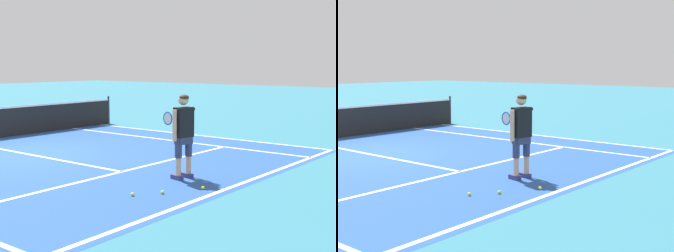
{
  "view_description": "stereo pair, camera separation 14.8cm",
  "coord_description": "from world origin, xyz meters",
  "views": [
    {
      "loc": [
        -7.58,
        -10.69,
        2.33
      ],
      "look_at": [
        0.31,
        -4.42,
        1.05
      ],
      "focal_mm": 52.94,
      "sensor_mm": 36.0,
      "label": 1
    },
    {
      "loc": [
        -7.49,
        -10.81,
        2.33
      ],
      "look_at": [
        0.31,
        -4.42,
        1.05
      ],
      "focal_mm": 52.94,
      "sensor_mm": 36.0,
      "label": 2
    }
  ],
  "objects": [
    {
      "name": "ground_plane",
      "position": [
        0.0,
        0.0,
        0.0
      ],
      "size": [
        80.0,
        80.0,
        0.0
      ],
      "primitive_type": "plane",
      "color": "teal"
    },
    {
      "name": "court_inner_surface",
      "position": [
        0.0,
        -1.47,
        0.0
      ],
      "size": [
        10.98,
        9.36,
        0.0
      ],
      "primitive_type": "cube",
      "color": "#234C93",
      "rests_on": "ground"
    },
    {
      "name": "line_baseline",
      "position": [
        0.0,
        -5.95,
        0.0
      ],
      "size": [
        10.98,
        0.1,
        0.01
      ],
      "primitive_type": "cube",
      "color": "white",
      "rests_on": "ground"
    },
    {
      "name": "line_service",
      "position": [
        0.0,
        -3.39,
        0.0
      ],
      "size": [
        8.23,
        0.1,
        0.01
      ],
      "primitive_type": "cube",
      "color": "white",
      "rests_on": "ground"
    },
    {
      "name": "line_centre_service",
      "position": [
        0.0,
        -0.19,
        0.0
      ],
      "size": [
        0.1,
        6.4,
        0.01
      ],
      "primitive_type": "cube",
      "color": "white",
      "rests_on": "ground"
    },
    {
      "name": "line_singles_right",
      "position": [
        4.12,
        -1.47,
        0.0
      ],
      "size": [
        0.1,
        8.96,
        0.01
      ],
      "primitive_type": "cube",
      "color": "white",
      "rests_on": "ground"
    },
    {
      "name": "line_doubles_right",
      "position": [
        5.49,
        -1.47,
        0.0
      ],
      "size": [
        0.1,
        8.96,
        0.01
      ],
      "primitive_type": "cube",
      "color": "white",
      "rests_on": "ground"
    },
    {
      "name": "tennis_player",
      "position": [
        0.32,
        -4.79,
        0.99
      ],
      "size": [
        0.79,
        1.07,
        1.71
      ],
      "color": "navy",
      "rests_on": "ground"
    },
    {
      "name": "tennis_ball_near_feet",
      "position": [
        -1.31,
        -4.9,
        0.03
      ],
      "size": [
        0.07,
        0.07,
        0.07
      ],
      "primitive_type": "sphere",
      "color": "#CCE02D",
      "rests_on": "ground"
    },
    {
      "name": "tennis_ball_by_baseline",
      "position": [
        -0.87,
        -5.23,
        0.03
      ],
      "size": [
        0.07,
        0.07,
        0.07
      ],
      "primitive_type": "sphere",
      "color": "#CCE02D",
      "rests_on": "ground"
    },
    {
      "name": "tennis_ball_mid_court",
      "position": [
        -0.16,
        -5.62,
        0.03
      ],
      "size": [
        0.07,
        0.07,
        0.07
      ],
      "primitive_type": "sphere",
      "color": "#CCE02D",
      "rests_on": "ground"
    }
  ]
}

